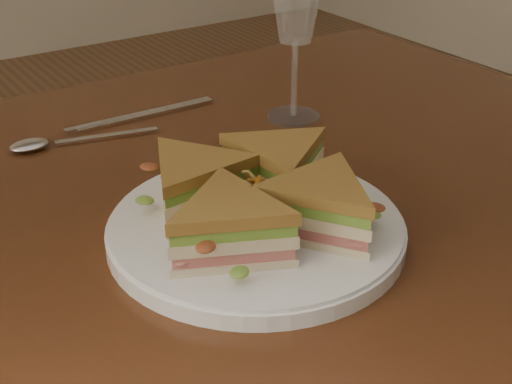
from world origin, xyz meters
TOP-DOWN VIEW (x-y plane):
  - table at (0.00, 0.00)m, footprint 1.20×0.80m
  - plate at (0.01, -0.11)m, footprint 0.29×0.29m
  - sandwich_wedges at (0.01, -0.11)m, footprint 0.28×0.28m
  - crisps_mound at (0.01, -0.11)m, footprint 0.09×0.09m
  - spoon at (-0.09, 0.20)m, footprint 0.18×0.06m
  - knife at (0.04, 0.23)m, footprint 0.22×0.02m
  - wine_glass at (0.22, 0.11)m, footprint 0.08×0.08m

SIDE VIEW (x-z plane):
  - table at x=0.00m, z-range 0.28..1.03m
  - knife at x=0.04m, z-range 0.75..0.75m
  - spoon at x=-0.09m, z-range 0.75..0.76m
  - plate at x=0.01m, z-range 0.75..0.77m
  - crisps_mound at x=0.01m, z-range 0.77..0.82m
  - sandwich_wedges at x=0.01m, z-range 0.77..0.82m
  - wine_glass at x=0.22m, z-range 0.80..1.01m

